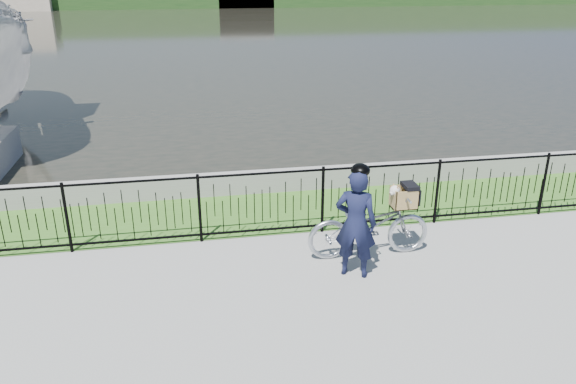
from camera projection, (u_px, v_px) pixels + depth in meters
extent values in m
plane|color=gray|center=(279.00, 287.00, 7.78)|extent=(120.00, 120.00, 0.00)
cube|color=#386720|center=(255.00, 212.00, 10.15)|extent=(60.00, 2.00, 0.01)
plane|color=black|center=(198.00, 33.00, 37.91)|extent=(120.00, 120.00, 0.00)
cube|color=gray|center=(249.00, 182.00, 10.99)|extent=(60.00, 0.30, 0.40)
imported|color=#ABAFB7|center=(369.00, 226.00, 8.46)|extent=(1.88, 0.66, 0.99)
cube|color=black|center=(403.00, 207.00, 8.45)|extent=(0.38, 0.18, 0.02)
cube|color=#9D7F48|center=(403.00, 206.00, 8.45)|extent=(0.36, 0.30, 0.01)
cube|color=#9D7F48|center=(401.00, 194.00, 8.52)|extent=(0.36, 0.01, 0.30)
cube|color=#9D7F48|center=(407.00, 201.00, 8.27)|extent=(0.36, 0.01, 0.30)
cube|color=#9D7F48|center=(415.00, 197.00, 8.42)|extent=(0.01, 0.30, 0.30)
cube|color=#9D7F48|center=(393.00, 198.00, 8.37)|extent=(0.02, 0.30, 0.30)
cube|color=black|center=(410.00, 186.00, 8.34)|extent=(0.20, 0.31, 0.06)
cube|color=black|center=(416.00, 195.00, 8.42)|extent=(0.02, 0.31, 0.24)
ellipsoid|color=silver|center=(403.00, 199.00, 8.40)|extent=(0.31, 0.22, 0.20)
sphere|color=silver|center=(395.00, 190.00, 8.30)|extent=(0.15, 0.15, 0.15)
sphere|color=silver|center=(392.00, 193.00, 8.29)|extent=(0.07, 0.07, 0.07)
sphere|color=black|center=(391.00, 194.00, 8.27)|extent=(0.02, 0.02, 0.02)
cone|color=#9E6E42|center=(394.00, 185.00, 8.33)|extent=(0.06, 0.08, 0.08)
cone|color=#9E6E42|center=(397.00, 188.00, 8.25)|extent=(0.06, 0.08, 0.08)
imported|color=black|center=(356.00, 224.00, 7.81)|extent=(0.69, 0.59, 1.60)
ellipsoid|color=black|center=(358.00, 171.00, 7.52)|extent=(0.26, 0.29, 0.18)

